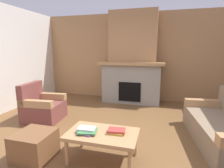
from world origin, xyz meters
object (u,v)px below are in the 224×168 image
at_px(coffee_table, 102,136).
at_px(ottoman, 35,145).
at_px(armchair, 42,107).
at_px(fireplace, 132,64).

height_order(coffee_table, ottoman, coffee_table).
distance_m(armchair, coffee_table, 2.11).
bearing_deg(fireplace, ottoman, -104.95).
height_order(armchair, coffee_table, armchair).
height_order(fireplace, ottoman, fireplace).
xyz_separation_m(fireplace, ottoman, (-0.89, -3.33, -0.96)).
bearing_deg(coffee_table, armchair, 149.20).
bearing_deg(armchair, coffee_table, -30.80).
distance_m(armchair, ottoman, 1.53).
relative_size(armchair, ottoman, 1.63).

